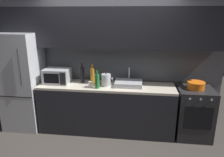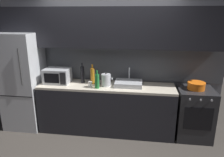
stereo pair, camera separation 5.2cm
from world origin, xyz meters
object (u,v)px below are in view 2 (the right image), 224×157
oven_range (194,113)px  mug_white (90,84)px  cooking_pot (196,86)px  wine_bottle_dark (82,74)px  refrigerator (23,81)px  wine_bottle_green (97,81)px  wine_bottle_amber (93,76)px  kettle (106,80)px  microwave (57,76)px

oven_range → mug_white: mug_white is taller
cooking_pot → wine_bottle_dark: bearing=177.2°
mug_white → refrigerator: bearing=174.7°
wine_bottle_green → wine_bottle_dark: size_ratio=0.84×
oven_range → wine_bottle_dark: bearing=177.2°
wine_bottle_amber → cooking_pot: bearing=-1.5°
oven_range → kettle: 1.65m
wine_bottle_amber → mug_white: (-0.00, -0.17, -0.11)m
oven_range → cooking_pot: size_ratio=3.09×
kettle → mug_white: (-0.27, -0.09, -0.06)m
wine_bottle_dark → wine_bottle_green: bearing=-39.5°
oven_range → mug_white: 1.90m
wine_bottle_amber → refrigerator: bearing=-177.9°
oven_range → wine_bottle_amber: bearing=178.4°
kettle → mug_white: 0.29m
wine_bottle_amber → cooking_pot: wine_bottle_amber is taller
refrigerator → oven_range: size_ratio=2.02×
oven_range → wine_bottle_amber: (-1.82, 0.05, 0.60)m
mug_white → cooking_pot: cooking_pot is taller
wine_bottle_amber → mug_white: size_ratio=3.95×
refrigerator → wine_bottle_amber: 1.35m
refrigerator → kettle: bearing=-1.3°
wine_bottle_green → wine_bottle_dark: bearing=140.5°
refrigerator → oven_range: 3.20m
microwave → wine_bottle_green: size_ratio=1.47×
microwave → wine_bottle_green: 0.81m
cooking_pot → mug_white: bearing=-176.1°
kettle → mug_white: bearing=-161.9°
wine_bottle_dark → wine_bottle_amber: bearing=-13.8°
refrigerator → kettle: 1.61m
refrigerator → wine_bottle_amber: refrigerator is taller
oven_range → wine_bottle_amber: wine_bottle_amber is taller
wine_bottle_green → mug_white: size_ratio=3.41×
microwave → wine_bottle_amber: size_ratio=1.27×
oven_range → wine_bottle_dark: 2.12m
oven_range → microwave: microwave is taller
wine_bottle_dark → mug_white: (0.20, -0.22, -0.11)m
wine_bottle_green → wine_bottle_amber: (-0.13, 0.22, 0.02)m
wine_bottle_green → mug_white: wine_bottle_green is taller
wine_bottle_dark → mug_white: wine_bottle_dark is taller
microwave → wine_bottle_amber: 0.66m
kettle → wine_bottle_amber: size_ratio=0.66×
microwave → cooking_pot: 2.47m
oven_range → wine_bottle_dark: size_ratio=2.41×
wine_bottle_dark → kettle: bearing=-15.9°
microwave → wine_bottle_dark: size_ratio=1.23×
wine_bottle_dark → cooking_pot: (2.01, -0.10, -0.09)m
refrigerator → wine_bottle_dark: size_ratio=4.86×
wine_bottle_dark → microwave: bearing=-170.1°
wine_bottle_green → microwave: bearing=166.2°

